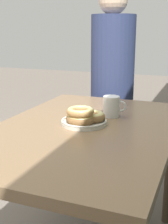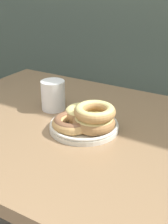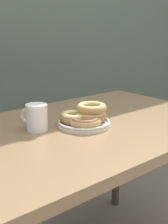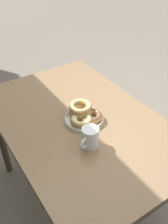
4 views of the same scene
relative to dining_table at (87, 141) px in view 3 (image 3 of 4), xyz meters
The scene contains 3 objects.
dining_table is the anchor object (origin of this frame).
donut_plate 0.12m from the dining_table, 146.33° to the right, with size 0.23×0.22×0.09m.
coffee_mug 0.25m from the dining_table, 161.64° to the left, with size 0.08×0.12×0.11m.
Camera 3 is at (-0.83, -0.62, 1.17)m, focal length 50.00 mm.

